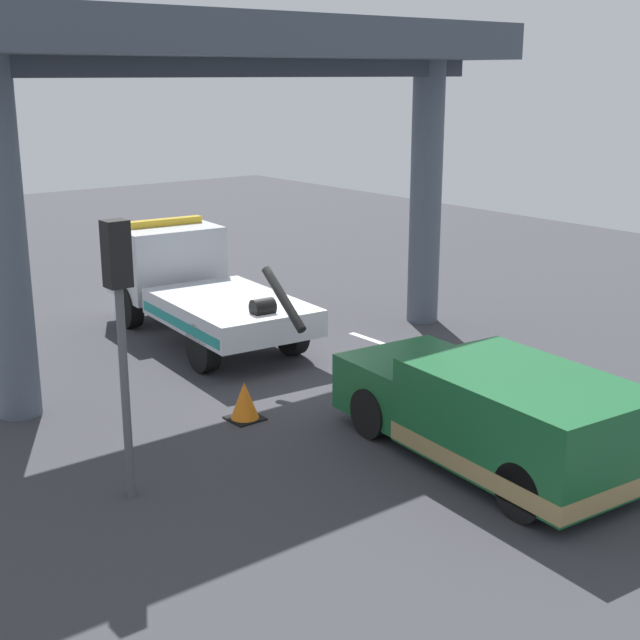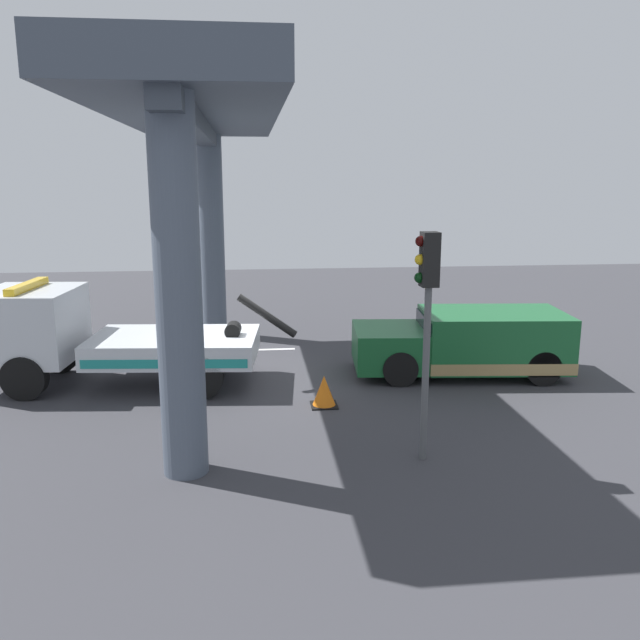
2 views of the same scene
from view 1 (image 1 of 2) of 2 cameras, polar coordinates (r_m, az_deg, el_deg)
name	(u,v)px [view 1 (image 1 of 2)]	position (r m, az deg, el deg)	size (l,w,h in m)	color
ground_plane	(284,375)	(17.92, -2.34, -3.54)	(60.00, 40.00, 0.10)	#38383D
lane_stripe_west	(630,428)	(16.07, 19.28, -6.54)	(2.60, 0.16, 0.01)	silver
lane_stripe_mid	(389,346)	(19.66, 4.47, -1.66)	(2.60, 0.16, 0.01)	silver
lane_stripe_east	(239,295)	(24.22, -5.23, 1.63)	(2.60, 0.16, 0.01)	silver
tow_truck_white	(191,282)	(20.57, -8.29, 2.45)	(7.33, 2.91, 2.46)	silver
towed_van_green	(496,416)	(13.85, 11.21, -6.03)	(5.37, 2.62, 1.58)	#195B2D
overpass_structure	(247,69)	(17.81, -4.68, 15.73)	(3.60, 11.93, 6.84)	#4C5666
traffic_light_near	(119,299)	(12.20, -12.79, 1.35)	(0.39, 0.32, 3.96)	#515456
traffic_cone_orange	(245,402)	(15.49, -4.86, -5.24)	(0.57, 0.57, 0.68)	orange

